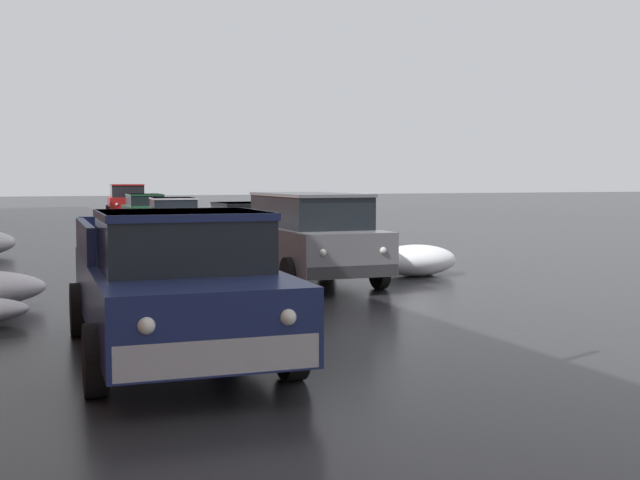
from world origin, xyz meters
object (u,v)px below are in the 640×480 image
Objects in this scene: sedan_silver_parked_far_down_block at (173,216)px; sedan_green_queued_behind_truck at (145,209)px; pickup_truck_darkblue_approaching_near_lane at (173,283)px; sedan_black_parked_kerbside_mid at (244,226)px; suv_red_at_far_intersection at (127,200)px; suv_grey_parked_kerbside_close at (309,234)px.

sedan_silver_parked_far_down_block is 0.97× the size of sedan_green_queued_behind_truck.
sedan_silver_parked_far_down_block is (4.03, 19.86, -0.13)m from pickup_truck_darkblue_approaching_near_lane.
sedan_green_queued_behind_truck is (4.22, 27.14, -0.13)m from pickup_truck_darkblue_approaching_near_lane.
pickup_truck_darkblue_approaching_near_lane reaches higher than sedan_black_parked_kerbside_mid.
suv_red_at_far_intersection reaches higher than sedan_silver_parked_far_down_block.
suv_red_at_far_intersection is at bearing 88.40° from sedan_silver_parked_far_down_block.
suv_red_at_far_intersection is (0.40, 14.22, 0.24)m from sedan_silver_parked_far_down_block.
pickup_truck_darkblue_approaching_near_lane reaches higher than sedan_green_queued_behind_truck.
sedan_green_queued_behind_truck is (0.20, 7.28, 0.00)m from sedan_silver_parked_far_down_block.
suv_grey_parked_kerbside_close is at bearing -90.94° from suv_red_at_far_intersection.
suv_grey_parked_kerbside_close is 28.24m from suv_red_at_far_intersection.
suv_grey_parked_kerbside_close reaches higher than sedan_silver_parked_far_down_block.
suv_red_at_far_intersection is at bearing 88.33° from sedan_green_queued_behind_truck.
sedan_black_parked_kerbside_mid and sedan_silver_parked_far_down_block have the same top height.
sedan_silver_parked_far_down_block is at bearing 78.53° from pickup_truck_darkblue_approaching_near_lane.
suv_grey_parked_kerbside_close is 0.96× the size of suv_red_at_far_intersection.
sedan_black_parked_kerbside_mid is 21.19m from suv_red_at_far_intersection.
suv_red_at_far_intersection is at bearing 82.60° from pickup_truck_darkblue_approaching_near_lane.
sedan_black_parked_kerbside_mid and sedan_green_queued_behind_truck have the same top height.
suv_grey_parked_kerbside_close is at bearing -90.26° from sedan_silver_parked_far_down_block.
pickup_truck_darkblue_approaching_near_lane is 1.19× the size of suv_grey_parked_kerbside_close.
sedan_silver_parked_far_down_block is at bearing 95.12° from sedan_black_parked_kerbside_mid.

